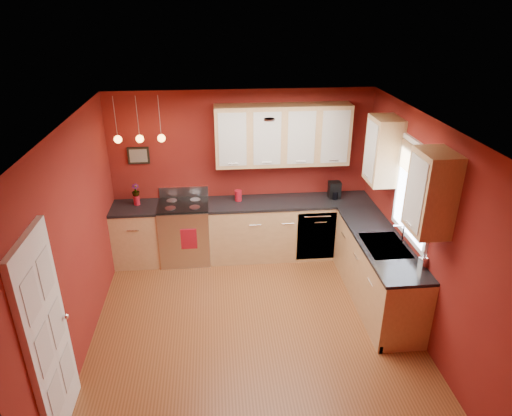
{
  "coord_description": "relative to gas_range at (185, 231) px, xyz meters",
  "views": [
    {
      "loc": [
        -0.41,
        -4.58,
        3.8
      ],
      "look_at": [
        0.12,
        1.0,
        1.21
      ],
      "focal_mm": 32.0,
      "sensor_mm": 36.0,
      "label": 1
    }
  ],
  "objects": [
    {
      "name": "sink",
      "position": [
        2.62,
        -1.5,
        0.43
      ],
      "size": [
        0.5,
        0.7,
        0.33
      ],
      "color": "gray",
      "rests_on": "counter_right"
    },
    {
      "name": "base_cabinets_right",
      "position": [
        2.62,
        -1.35,
        -0.03
      ],
      "size": [
        0.6,
        2.1,
        0.9
      ],
      "primitive_type": "cube",
      "color": "tan",
      "rests_on": "floor"
    },
    {
      "name": "wall_left",
      "position": [
        -1.08,
        -1.8,
        0.82
      ],
      "size": [
        0.02,
        4.2,
        2.6
      ],
      "primitive_type": "cube",
      "color": "maroon",
      "rests_on": "floor"
    },
    {
      "name": "soap_pump",
      "position": [
        2.87,
        -2.05,
        0.55
      ],
      "size": [
        0.1,
        0.11,
        0.19
      ],
      "primitive_type": "imported",
      "rotation": [
        0.0,
        0.0,
        0.28
      ],
      "color": "white",
      "rests_on": "counter_right"
    },
    {
      "name": "dishwasher_front",
      "position": [
        2.02,
        -0.29,
        -0.03
      ],
      "size": [
        0.6,
        0.02,
        0.8
      ],
      "primitive_type": "cube",
      "color": "#B8B8BD",
      "rests_on": "base_cabinets_back_right"
    },
    {
      "name": "upper_cabinets_back",
      "position": [
        1.52,
        0.12,
        1.47
      ],
      "size": [
        2.0,
        0.35,
        0.9
      ],
      "primitive_type": "cube",
      "color": "tan",
      "rests_on": "wall_back"
    },
    {
      "name": "door_left_wall",
      "position": [
        -1.05,
        -3.0,
        0.54
      ],
      "size": [
        0.12,
        0.82,
        2.05
      ],
      "color": "white",
      "rests_on": "floor"
    },
    {
      "name": "wall_back",
      "position": [
        0.92,
        0.3,
        0.82
      ],
      "size": [
        4.0,
        0.02,
        2.6
      ],
      "primitive_type": "cube",
      "color": "maroon",
      "rests_on": "floor"
    },
    {
      "name": "red_vase",
      "position": [
        -0.7,
        0.07,
        0.53
      ],
      "size": [
        0.09,
        0.09,
        0.15
      ],
      "primitive_type": "cylinder",
      "color": "maroon",
      "rests_on": "counter_back_left"
    },
    {
      "name": "ceiling",
      "position": [
        0.92,
        -1.8,
        2.12
      ],
      "size": [
        4.0,
        4.2,
        0.02
      ],
      "primitive_type": "cube",
      "color": "silver",
      "rests_on": "wall_back"
    },
    {
      "name": "pendant_lights",
      "position": [
        -0.53,
        -0.05,
        1.53
      ],
      "size": [
        0.71,
        0.11,
        0.66
      ],
      "color": "gray",
      "rests_on": "ceiling"
    },
    {
      "name": "upper_cabinets_right",
      "position": [
        2.75,
        -1.48,
        1.47
      ],
      "size": [
        0.35,
        1.95,
        0.9
      ],
      "primitive_type": "cube",
      "color": "tan",
      "rests_on": "wall_right"
    },
    {
      "name": "gas_range",
      "position": [
        0.0,
        0.0,
        0.0
      ],
      "size": [
        0.76,
        0.64,
        1.11
      ],
      "color": "#B8B8BD",
      "rests_on": "floor"
    },
    {
      "name": "counter_back_left",
      "position": [
        -0.73,
        -0.0,
        0.44
      ],
      "size": [
        0.7,
        0.62,
        0.04
      ],
      "primitive_type": "cube",
      "color": "black",
      "rests_on": "base_cabinets_back_left"
    },
    {
      "name": "red_canister",
      "position": [
        0.84,
        0.07,
        0.55
      ],
      "size": [
        0.11,
        0.11,
        0.17
      ],
      "color": "maroon",
      "rests_on": "counter_back_right"
    },
    {
      "name": "counter_right",
      "position": [
        2.62,
        -1.35,
        0.44
      ],
      "size": [
        0.62,
        2.1,
        0.04
      ],
      "primitive_type": "cube",
      "color": "black",
      "rests_on": "base_cabinets_right"
    },
    {
      "name": "flowers",
      "position": [
        -0.7,
        0.07,
        0.69
      ],
      "size": [
        0.14,
        0.14,
        0.2
      ],
      "primitive_type": "imported",
      "rotation": [
        0.0,
        0.0,
        0.24
      ],
      "color": "maroon",
      "rests_on": "red_vase"
    },
    {
      "name": "window",
      "position": [
        2.89,
        -1.5,
        1.21
      ],
      "size": [
        0.06,
        1.02,
        1.22
      ],
      "color": "white",
      "rests_on": "wall_right"
    },
    {
      "name": "floor",
      "position": [
        0.92,
        -1.8,
        -0.48
      ],
      "size": [
        4.2,
        4.2,
        0.0
      ],
      "primitive_type": "plane",
      "color": "brown",
      "rests_on": "ground"
    },
    {
      "name": "coffee_maker",
      "position": [
        2.35,
        0.04,
        0.58
      ],
      "size": [
        0.18,
        0.18,
        0.26
      ],
      "rotation": [
        0.0,
        0.0,
        -0.0
      ],
      "color": "black",
      "rests_on": "counter_back_right"
    },
    {
      "name": "base_cabinets_back_right",
      "position": [
        1.65,
        -0.0,
        -0.03
      ],
      "size": [
        2.54,
        0.6,
        0.9
      ],
      "primitive_type": "cube",
      "color": "tan",
      "rests_on": "floor"
    },
    {
      "name": "wall_right",
      "position": [
        2.92,
        -1.8,
        0.82
      ],
      "size": [
        0.02,
        4.2,
        2.6
      ],
      "primitive_type": "cube",
      "color": "maroon",
      "rests_on": "floor"
    },
    {
      "name": "counter_back_right",
      "position": [
        1.65,
        -0.0,
        0.44
      ],
      "size": [
        2.54,
        0.62,
        0.04
      ],
      "primitive_type": "cube",
      "color": "black",
      "rests_on": "base_cabinets_back_right"
    },
    {
      "name": "base_cabinets_back_left",
      "position": [
        -0.73,
        -0.0,
        -0.03
      ],
      "size": [
        0.7,
        0.6,
        0.9
      ],
      "primitive_type": "cube",
      "color": "tan",
      "rests_on": "floor"
    },
    {
      "name": "wall_front",
      "position": [
        0.92,
        -3.9,
        0.82
      ],
      "size": [
        4.0,
        0.02,
        2.6
      ],
      "primitive_type": "cube",
      "color": "maroon",
      "rests_on": "floor"
    },
    {
      "name": "wall_picture",
      "position": [
        -0.63,
        0.28,
        1.17
      ],
      "size": [
        0.32,
        0.03,
        0.26
      ],
      "primitive_type": "cube",
      "color": "black",
      "rests_on": "wall_back"
    },
    {
      "name": "dish_towel",
      "position": [
        0.07,
        -0.33,
        0.04
      ],
      "size": [
        0.24,
        0.02,
        0.33
      ],
      "primitive_type": "cube",
      "color": "maroon",
      "rests_on": "gas_range"
    }
  ]
}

